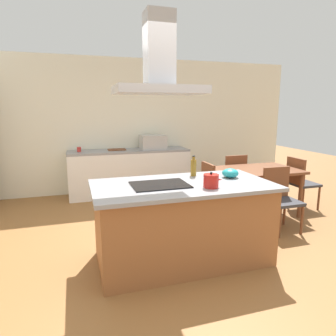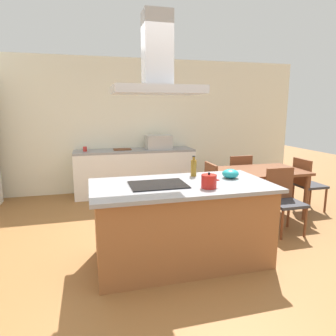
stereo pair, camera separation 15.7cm
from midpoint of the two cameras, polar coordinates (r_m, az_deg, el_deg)
ground at (r=4.95m, az=-4.25°, el=-9.00°), size 16.00×16.00×0.00m
wall_back at (r=6.38m, az=-8.06°, el=7.87°), size 7.20×0.10×2.70m
kitchen_island at (r=3.44m, az=1.45°, el=-10.17°), size 1.97×1.02×0.90m
cooktop at (r=3.23m, az=-2.94°, el=-3.18°), size 0.60×0.44×0.01m
tea_kettle at (r=3.14m, az=6.74°, el=-2.44°), size 0.21×0.16×0.17m
olive_oil_bottle at (r=3.66m, az=3.62°, el=0.12°), size 0.07×0.07×0.25m
mixing_bowl at (r=3.64m, az=10.47°, el=-0.96°), size 0.20×0.20×0.11m
back_counter at (r=6.12m, az=-7.98°, el=-0.77°), size 2.37×0.62×0.90m
countertop_microwave at (r=6.12m, az=-3.60°, el=4.92°), size 0.50×0.38×0.28m
coffee_mug_red at (r=5.97m, az=-17.19°, el=3.36°), size 0.08×0.08×0.09m
cutting_board at (r=6.06m, az=-10.38°, el=3.44°), size 0.34×0.24×0.02m
dining_table at (r=5.03m, az=15.05°, el=-1.14°), size 1.40×0.90×0.75m
chair_at_left_end at (r=4.65m, az=5.34°, el=-3.82°), size 0.42×0.42×0.89m
chair_at_right_end at (r=5.60m, az=22.92°, el=-2.08°), size 0.42×0.42×0.89m
chair_facing_back_wall at (r=5.62m, az=11.36°, el=-1.35°), size 0.42×0.42×0.89m
chair_facing_island at (r=4.53m, az=19.44°, el=-4.80°), size 0.42×0.42×0.89m
range_hood at (r=3.16m, az=-3.17°, el=18.36°), size 0.90×0.55×0.78m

